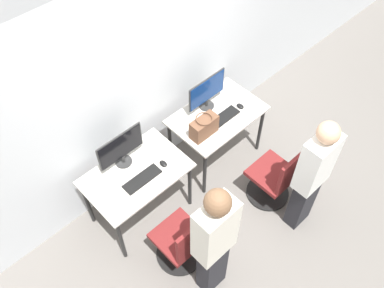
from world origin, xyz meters
The scene contains 15 objects.
ground_plane centered at (0.00, 0.00, 0.00)m, with size 20.00×20.00×0.00m, color slate.
wall_back centered at (0.00, 0.79, 1.40)m, with size 12.00×0.05×2.80m.
desk_left centered at (-0.57, 0.33, 0.65)m, with size 1.01×0.66×0.74m.
monitor_left centered at (-0.57, 0.52, 0.96)m, with size 0.51×0.17×0.40m.
keyboard_left centered at (-0.57, 0.23, 0.75)m, with size 0.40×0.13×0.02m.
mouse_left centered at (-0.30, 0.23, 0.76)m, with size 0.06×0.09×0.03m.
office_chair_left centered at (-0.60, -0.37, 0.35)m, with size 0.48×0.48×0.86m.
person_left centered at (-0.57, -0.74, 0.88)m, with size 0.36×0.21×1.62m.
desk_right centered at (0.57, 0.33, 0.65)m, with size 1.01×0.66×0.74m.
monitor_right centered at (0.57, 0.50, 0.96)m, with size 0.51×0.17×0.40m.
keyboard_right centered at (0.57, 0.24, 0.75)m, with size 0.40×0.13×0.02m.
mouse_right centered at (0.82, 0.23, 0.76)m, with size 0.06×0.09×0.03m.
office_chair_right centered at (0.62, -0.52, 0.35)m, with size 0.48×0.48×0.86m.
person_right centered at (0.60, -0.88, 0.84)m, with size 0.36×0.20×1.56m.
handbag centered at (0.26, 0.23, 0.86)m, with size 0.30×0.18×0.25m.
Camera 1 is at (-1.79, -1.76, 4.17)m, focal length 40.00 mm.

